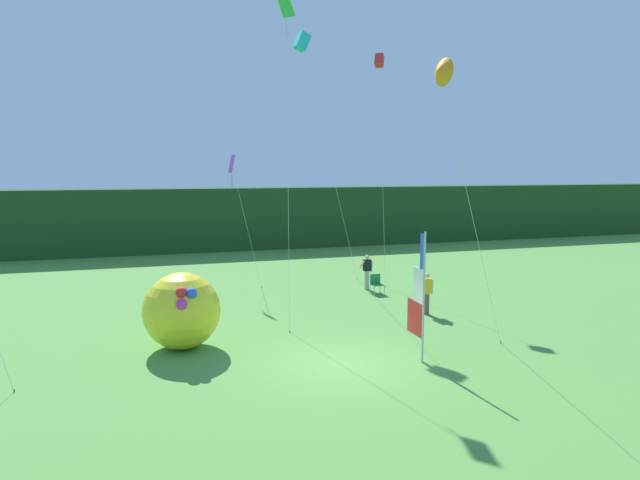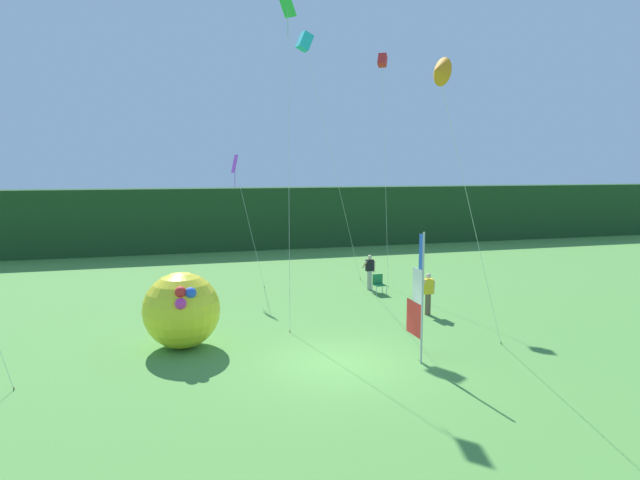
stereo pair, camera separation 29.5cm
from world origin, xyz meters
name	(u,v)px [view 2 (the right image)]	position (x,y,z in m)	size (l,w,h in m)	color
ground_plane	(339,363)	(0.00, 0.00, 0.00)	(120.00, 120.00, 0.00)	#518E3D
distant_treeline	(232,219)	(0.00, 23.89, 2.14)	(80.00, 2.40, 4.28)	#1E421E
banner_flag	(418,299)	(2.26, -0.38, 1.83)	(0.06, 1.03, 3.82)	#B7B7BC
person_near_banner	(370,271)	(4.42, 8.95, 0.87)	(0.55, 0.48, 1.63)	#B7B2A3
person_mid_field	(428,293)	(4.95, 4.14, 0.86)	(0.55, 0.48, 1.62)	brown
inflatable_balloon	(182,310)	(-4.29, 2.71, 1.20)	(2.39, 2.46, 2.39)	yellow
folding_chair	(379,283)	(4.48, 7.95, 0.51)	(0.51, 0.51, 0.89)	#BCBCC1
kite_purple_diamond_0	(236,170)	(-1.32, 11.58, 5.54)	(1.31, 1.29, 6.24)	brown
kite_green_diamond_1	(288,35)	(-0.01, 6.24, 10.52)	(1.09, 3.55, 11.93)	brown
kite_cyan_box_2	(305,43)	(1.65, 10.03, 11.14)	(3.66, 1.67, 11.63)	brown
kite_red_box_3	(382,63)	(5.52, 10.39, 10.55)	(0.63, 1.65, 11.00)	brown
kite_orange_delta_4	(439,73)	(2.24, -1.34, 8.04)	(3.55, 1.98, 8.47)	brown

